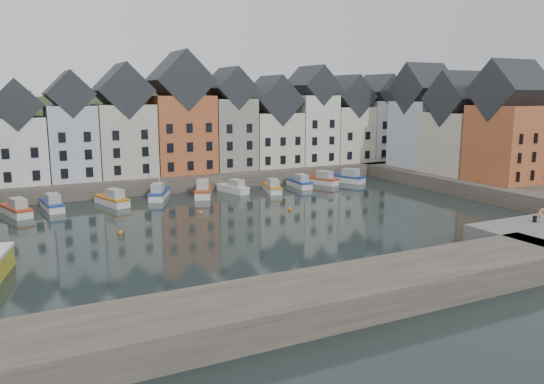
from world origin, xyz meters
TOP-DOWN VIEW (x-y plane):
  - ground at (0.00, 0.00)m, footprint 260.00×260.00m
  - far_quay at (0.00, 30.00)m, footprint 90.00×16.00m
  - right_quay at (37.00, 3.00)m, footprint 14.00×54.00m
  - near_wall at (-10.00, -22.00)m, footprint 50.00×6.00m
  - hillside at (0.02, 56.00)m, footprint 153.60×70.40m
  - far_terrace at (3.21, 28.00)m, footprint 72.37×8.16m
  - right_terrace at (36.00, 8.07)m, footprint 8.30×24.25m
  - mooring_buoys at (-4.00, 5.33)m, footprint 20.50×5.50m
  - boat_a at (-22.94, 16.58)m, footprint 3.53×6.26m
  - boat_b at (-19.06, 17.83)m, footprint 2.49×6.07m
  - boat_c at (-12.17, 17.48)m, footprint 3.61×6.29m
  - boat_d at (-5.95, 19.04)m, footprint 4.25×6.35m
  - boat_e at (-0.16, 18.07)m, footprint 4.41×7.00m
  - boat_f at (4.50, 18.68)m, footprint 3.14×5.73m
  - boat_g at (9.48, 16.56)m, footprint 3.00×5.79m
  - boat_h at (14.83, 18.27)m, footprint 2.21×5.85m
  - boat_i at (19.07, 19.10)m, footprint 3.81×6.22m
  - boat_j at (23.56, 18.80)m, footprint 4.24×6.48m
  - mooring_bollard at (19.49, -17.25)m, footprint 0.48×0.48m
  - life_ring_post at (19.90, -17.57)m, footprint 0.80×0.17m

SIDE VIEW (x-z plane):
  - hillside at x=0.02m, z-range -49.96..14.04m
  - ground at x=0.00m, z-range 0.00..0.00m
  - mooring_buoys at x=-4.00m, z-range -0.10..0.40m
  - boat_f at x=4.50m, z-range -0.43..1.68m
  - boat_g at x=9.48m, z-range -0.43..1.70m
  - boat_h at x=14.83m, z-range -0.45..1.76m
  - boat_b at x=-19.06m, z-range -0.46..1.81m
  - boat_i at x=19.07m, z-range -0.46..1.82m
  - boat_a at x=-22.94m, z-range -0.46..1.83m
  - boat_c at x=-12.17m, z-range -0.47..1.84m
  - boat_j at x=23.56m, z-range -0.48..1.91m
  - boat_d at x=-5.95m, z-range -5.08..6.60m
  - boat_e at x=-0.16m, z-range -0.52..2.05m
  - far_quay at x=0.00m, z-range 0.00..2.00m
  - right_quay at x=37.00m, z-range 0.00..2.00m
  - near_wall at x=-10.00m, z-range 0.00..2.00m
  - mooring_bollard at x=19.49m, z-range 2.03..2.59m
  - life_ring_post at x=19.90m, z-range 2.21..3.51m
  - far_terrace at x=3.21m, z-range -0.01..17.76m
  - right_terrace at x=36.00m, z-range 0.73..17.10m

